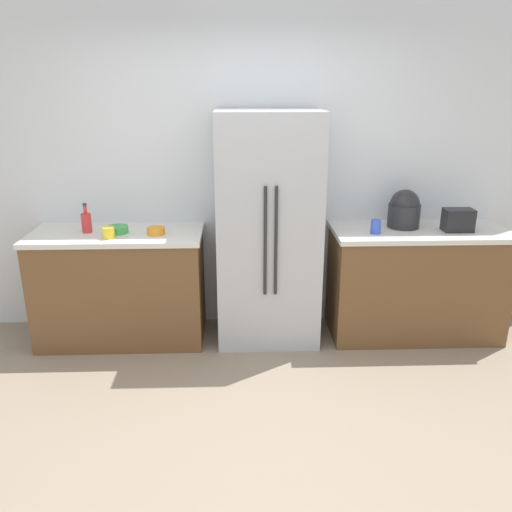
# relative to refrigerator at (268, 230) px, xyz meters

# --- Properties ---
(ground_plane) EXTENTS (11.09, 11.09, 0.00)m
(ground_plane) POSITION_rel_refrigerator_xyz_m (-0.22, -1.37, -0.94)
(ground_plane) COLOR gray
(kitchen_back_panel) EXTENTS (5.54, 0.10, 2.90)m
(kitchen_back_panel) POSITION_rel_refrigerator_xyz_m (-0.22, 0.37, 0.51)
(kitchen_back_panel) COLOR silver
(kitchen_back_panel) RESTS_ON ground_plane
(counter_left) EXTENTS (1.37, 0.64, 0.93)m
(counter_left) POSITION_rel_refrigerator_xyz_m (-1.22, 0.01, -0.47)
(counter_left) COLOR brown
(counter_left) RESTS_ON ground_plane
(counter_right) EXTENTS (1.43, 0.64, 0.93)m
(counter_right) POSITION_rel_refrigerator_xyz_m (1.24, 0.01, -0.47)
(counter_right) COLOR brown
(counter_right) RESTS_ON ground_plane
(refrigerator) EXTENTS (0.82, 0.63, 1.87)m
(refrigerator) POSITION_rel_refrigerator_xyz_m (0.00, 0.00, 0.00)
(refrigerator) COLOR #B2B5BA
(refrigerator) RESTS_ON ground_plane
(toaster) EXTENTS (0.23, 0.14, 0.18)m
(toaster) POSITION_rel_refrigerator_xyz_m (1.52, -0.05, 0.08)
(toaster) COLOR black
(toaster) RESTS_ON counter_right
(rice_cooker) EXTENTS (0.26, 0.26, 0.31)m
(rice_cooker) POSITION_rel_refrigerator_xyz_m (1.12, 0.08, 0.14)
(rice_cooker) COLOR #262628
(rice_cooker) RESTS_ON counter_right
(bottle_a) EXTENTS (0.08, 0.08, 0.24)m
(bottle_a) POSITION_rel_refrigerator_xyz_m (-1.44, 0.01, 0.08)
(bottle_a) COLOR red
(bottle_a) RESTS_ON counter_left
(cup_a) EXTENTS (0.08, 0.08, 0.11)m
(cup_a) POSITION_rel_refrigerator_xyz_m (0.84, -0.10, 0.05)
(cup_a) COLOR blue
(cup_a) RESTS_ON counter_right
(cup_b) EXTENTS (0.09, 0.09, 0.09)m
(cup_b) POSITION_rel_refrigerator_xyz_m (-1.23, -0.16, 0.04)
(cup_b) COLOR yellow
(cup_b) RESTS_ON counter_left
(bowl_a) EXTENTS (0.17, 0.17, 0.06)m
(bowl_a) POSITION_rel_refrigerator_xyz_m (-1.20, -0.01, 0.02)
(bowl_a) COLOR green
(bowl_a) RESTS_ON counter_left
(bowl_b) EXTENTS (0.14, 0.14, 0.06)m
(bowl_b) POSITION_rel_refrigerator_xyz_m (-0.89, -0.06, 0.02)
(bowl_b) COLOR orange
(bowl_b) RESTS_ON counter_left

